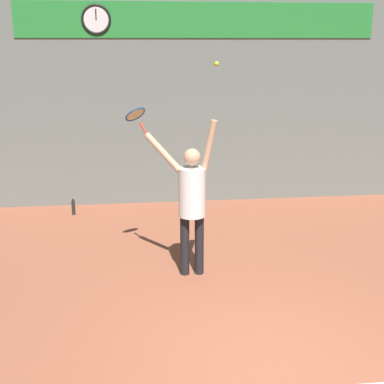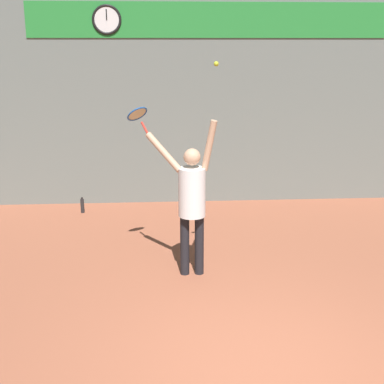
{
  "view_description": "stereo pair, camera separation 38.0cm",
  "coord_description": "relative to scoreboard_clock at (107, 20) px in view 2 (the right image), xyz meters",
  "views": [
    {
      "loc": [
        -1.42,
        -4.52,
        3.23
      ],
      "look_at": [
        -0.57,
        2.54,
        1.22
      ],
      "focal_mm": 50.0,
      "sensor_mm": 36.0,
      "label": 1
    },
    {
      "loc": [
        -1.04,
        -4.56,
        3.23
      ],
      "look_at": [
        -0.57,
        2.54,
        1.22
      ],
      "focal_mm": 50.0,
      "sensor_mm": 36.0,
      "label": 2
    }
  ],
  "objects": [
    {
      "name": "ground_plane",
      "position": [
        1.95,
        -6.13,
        -3.63
      ],
      "size": [
        18.0,
        18.0,
        0.0
      ],
      "primitive_type": "plane",
      "color": "#9E563D"
    },
    {
      "name": "back_wall",
      "position": [
        1.95,
        0.08,
        -1.13
      ],
      "size": [
        18.0,
        0.1,
        5.0
      ],
      "color": "slate",
      "rests_on": "ground_plane"
    },
    {
      "name": "sponsor_banner",
      "position": [
        1.95,
        0.02,
        -0.0
      ],
      "size": [
        6.96,
        0.02,
        0.66
      ],
      "color": "#288C38"
    },
    {
      "name": "scoreboard_clock",
      "position": [
        0.0,
        0.0,
        0.0
      ],
      "size": [
        0.56,
        0.05,
        0.56
      ],
      "color": "white"
    },
    {
      "name": "tennis_player",
      "position": [
        1.38,
        -3.58,
        -2.47
      ],
      "size": [
        0.99,
        0.59,
        2.23
      ],
      "color": "black",
      "rests_on": "ground_plane"
    },
    {
      "name": "tennis_racket",
      "position": [
        0.65,
        -3.07,
        -1.4
      ],
      "size": [
        0.4,
        0.4,
        0.38
      ],
      "color": "red"
    },
    {
      "name": "tennis_ball",
      "position": [
        1.68,
        -3.74,
        -0.67
      ],
      "size": [
        0.06,
        0.06,
        0.06
      ],
      "color": "#CCDB2D"
    },
    {
      "name": "water_bottle",
      "position": [
        -0.57,
        -0.6,
        -3.49
      ],
      "size": [
        0.07,
        0.07,
        0.31
      ],
      "color": "#262628",
      "rests_on": "ground_plane"
    }
  ]
}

